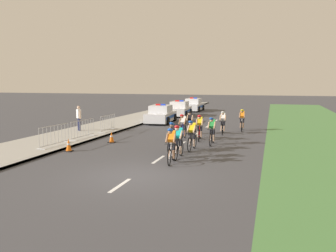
{
  "coord_description": "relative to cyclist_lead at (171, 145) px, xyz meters",
  "views": [
    {
      "loc": [
        4.71,
        -11.25,
        3.39
      ],
      "look_at": [
        -0.48,
        5.8,
        1.1
      ],
      "focal_mm": 36.63,
      "sensor_mm": 36.0,
      "label": 1
    }
  ],
  "objects": [
    {
      "name": "cyclist_third",
      "position": [
        -0.49,
        2.07,
        0.0
      ],
      "size": [
        0.44,
        1.72,
        1.56
      ],
      "color": "black",
      "rests_on": "ground"
    },
    {
      "name": "police_car_nearest",
      "position": [
        -4.9,
        13.6,
        -0.11
      ],
      "size": [
        2.22,
        4.51,
        1.59
      ],
      "color": "silver",
      "rests_on": "ground"
    },
    {
      "name": "police_car_third",
      "position": [
        -4.9,
        25.97,
        -0.11
      ],
      "size": [
        2.06,
        4.43,
        1.59
      ],
      "color": "silver",
      "rests_on": "ground"
    },
    {
      "name": "crowd_barrier_rear",
      "position": [
        -6.54,
        7.15,
        -0.14
      ],
      "size": [
        0.6,
        2.32,
        1.07
      ],
      "color": "#B7BABF",
      "rests_on": "sidewalk_slab"
    },
    {
      "name": "grass_verge",
      "position": [
        7.18,
        11.73,
        -0.78
      ],
      "size": [
        7.0,
        60.0,
        0.01
      ],
      "primitive_type": "cube",
      "color": "#4C7F42",
      "rests_on": "ground"
    },
    {
      "name": "sidewalk_slab",
      "position": [
        -7.96,
        11.73,
        -0.73
      ],
      "size": [
        4.0,
        60.0,
        0.12
      ],
      "primitive_type": "cube",
      "color": "#A3A099",
      "rests_on": "ground"
    },
    {
      "name": "cyclist_ninth",
      "position": [
        -1.11,
        8.1,
        0.0
      ],
      "size": [
        0.45,
        1.72,
        1.56
      ],
      "color": "black",
      "rests_on": "ground"
    },
    {
      "name": "cyclist_second",
      "position": [
        0.04,
        0.99,
        0.0
      ],
      "size": [
        0.42,
        1.72,
        1.56
      ],
      "color": "black",
      "rests_on": "ground"
    },
    {
      "name": "cyclist_fourth",
      "position": [
        0.21,
        2.96,
        0.0
      ],
      "size": [
        0.42,
        1.72,
        1.56
      ],
      "color": "black",
      "rests_on": "ground"
    },
    {
      "name": "cyclist_sixth",
      "position": [
        -0.02,
        5.91,
        0.0
      ],
      "size": [
        0.45,
        1.72,
        1.56
      ],
      "color": "black",
      "rests_on": "ground"
    },
    {
      "name": "crowd_barrier_middle",
      "position": [
        -6.59,
        4.03,
        -0.14
      ],
      "size": [
        0.6,
        2.32,
        1.07
      ],
      "color": "#B7BABF",
      "rests_on": "sidewalk_slab"
    },
    {
      "name": "crowd_barrier_front",
      "position": [
        -6.69,
        1.43,
        -0.14
      ],
      "size": [
        0.62,
        2.32,
        1.07
      ],
      "color": "#B7BABF",
      "rests_on": "sidewalk_slab"
    },
    {
      "name": "kerb_edge",
      "position": [
        -6.03,
        11.73,
        -0.72
      ],
      "size": [
        0.16,
        60.0,
        0.13
      ],
      "primitive_type": "cube",
      "color": "#9E9E99",
      "rests_on": "ground"
    },
    {
      "name": "traffic_cone_near",
      "position": [
        -5.53,
        0.9,
        -0.48
      ],
      "size": [
        0.36,
        0.36,
        0.64
      ],
      "color": "black",
      "rests_on": "ground"
    },
    {
      "name": "ground_plane",
      "position": [
        -0.74,
        -2.27,
        -0.79
      ],
      "size": [
        160.0,
        160.0,
        0.0
      ],
      "primitive_type": "plane",
      "color": "#424247"
    },
    {
      "name": "traffic_cone_mid",
      "position": [
        -4.61,
        3.75,
        -0.48
      ],
      "size": [
        0.36,
        0.36,
        0.64
      ],
      "color": "black",
      "rests_on": "ground"
    },
    {
      "name": "police_car_second",
      "position": [
        -4.9,
        19.61,
        -0.11
      ],
      "size": [
        2.23,
        4.51,
        1.59
      ],
      "color": "white",
      "rests_on": "ground"
    },
    {
      "name": "cyclist_tenth",
      "position": [
        1.99,
        10.78,
        0.0
      ],
      "size": [
        0.43,
        1.72,
        1.56
      ],
      "color": "black",
      "rests_on": "ground"
    },
    {
      "name": "lane_markings_centre",
      "position": [
        -0.74,
        6.5,
        -0.78
      ],
      "size": [
        0.14,
        21.6,
        0.01
      ],
      "color": "white",
      "rests_on": "ground"
    },
    {
      "name": "cyclist_eighth",
      "position": [
        0.92,
        8.8,
        0.0
      ],
      "size": [
        0.44,
        1.72,
        1.56
      ],
      "color": "black",
      "rests_on": "ground"
    },
    {
      "name": "spectator_closest",
      "position": [
        -8.5,
        6.74,
        0.3
      ],
      "size": [
        0.46,
        0.4,
        1.68
      ],
      "color": "#23284C",
      "rests_on": "sidewalk_slab"
    },
    {
      "name": "cyclist_fifth",
      "position": [
        0.9,
        4.73,
        0.0
      ],
      "size": [
        0.42,
        1.72,
        1.56
      ],
      "color": "black",
      "rests_on": "ground"
    },
    {
      "name": "cyclist_lead",
      "position": [
        0.0,
        0.0,
        0.0
      ],
      "size": [
        0.45,
        1.72,
        1.56
      ],
      "color": "black",
      "rests_on": "ground"
    },
    {
      "name": "cyclist_seventh",
      "position": [
        -1.05,
        6.01,
        0.0
      ],
      "size": [
        0.42,
        1.72,
        1.56
      ],
      "color": "black",
      "rests_on": "ground"
    }
  ]
}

